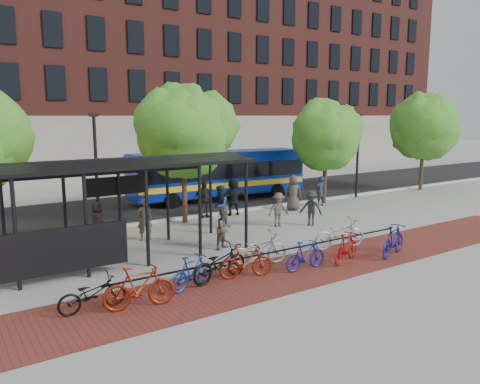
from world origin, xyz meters
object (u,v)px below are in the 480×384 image
pedestrian_6 (293,193)px  tree_d (424,124)px  bus_shelter (99,176)px  tree_b (185,128)px  bike_1 (139,287)px  pedestrian_9 (311,208)px  pedestrian_7 (320,191)px  pedestrian_5 (233,197)px  bike_6 (258,249)px  bike_9 (346,248)px  bus (219,172)px  pedestrian_8 (224,229)px  bike_0 (92,294)px  bike_4 (220,263)px  lamp_post_right (358,153)px  pedestrian_4 (204,199)px  bike_7 (306,255)px  lamp_post_left (96,170)px  pedestrian_3 (278,210)px  bike_3 (192,272)px  pedestrian_1 (145,219)px  tree_c (326,133)px  bike_10 (339,234)px  bike_5 (246,262)px  bike_11 (393,240)px  pedestrian_0 (97,220)px  pedestrian_2 (220,206)px

pedestrian_6 → tree_d: bearing=-147.0°
bus_shelter → tree_b: 6.64m
bike_1 → pedestrian_9: (10.13, 4.56, 0.24)m
pedestrian_7 → tree_d: bearing=-178.7°
bike_1 → pedestrian_5: (8.40, 8.49, 0.37)m
bike_6 → bike_9: 3.09m
bus → pedestrian_9: (0.07, -8.10, -0.86)m
pedestrian_8 → bike_1: bearing=-163.9°
bus_shelter → bike_0: 5.00m
pedestrian_5 → pedestrian_9: bearing=122.1°
bike_4 → pedestrian_6: size_ratio=1.11×
lamp_post_right → pedestrian_6: size_ratio=2.69×
tree_b → bus: size_ratio=0.59×
pedestrian_4 → pedestrian_7: pedestrian_4 is taller
bus_shelter → bike_7: bus_shelter is taller
tree_b → lamp_post_left: (-4.10, 0.25, -1.71)m
bike_6 → bike_7: bike_6 is taller
pedestrian_3 → lamp_post_left: bearing=165.4°
lamp_post_left → bus: lamp_post_left is taller
bike_3 → bike_6: 2.91m
pedestrian_9 → bike_1: bearing=-97.0°
pedestrian_5 → pedestrian_8: (-3.59, -4.95, -0.18)m
tree_d → pedestrian_7: tree_d is taller
tree_b → pedestrian_1: bearing=-145.3°
tree_c → pedestrian_5: size_ratio=3.12×
bike_7 → pedestrian_9: pedestrian_9 is taller
pedestrian_6 → pedestrian_4: bearing=17.2°
bike_3 → pedestrian_7: bearing=-74.5°
bike_9 → bike_6: bearing=45.2°
lamp_post_right → pedestrian_6: 6.17m
tree_c → bike_10: 10.12m
bike_1 → tree_c: bearing=-51.0°
tree_d → pedestrian_1: tree_d is taller
bike_6 → bike_7: size_ratio=1.32×
tree_c → bike_5: size_ratio=3.39×
bike_11 → bike_7: bearing=63.5°
tree_b → pedestrian_6: bearing=-6.0°
pedestrian_0 → pedestrian_8: pedestrian_0 is taller
lamp_post_right → pedestrian_2: size_ratio=2.67×
pedestrian_2 → pedestrian_6: 5.35m
pedestrian_5 → bike_0: bearing=48.4°
lamp_post_left → pedestrian_1: lamp_post_left is taller
tree_d → bike_7: (-17.95, -8.45, -3.98)m
bike_10 → pedestrian_3: pedestrian_3 is taller
lamp_post_left → bike_5: (2.08, -8.25, -2.22)m
bike_9 → pedestrian_0: size_ratio=1.11×
pedestrian_0 → pedestrian_6: pedestrian_6 is taller
pedestrian_5 → pedestrian_6: (3.33, -0.74, 0.00)m
tree_b → pedestrian_0: bearing=-170.2°
bike_4 → bike_5: bearing=-119.7°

